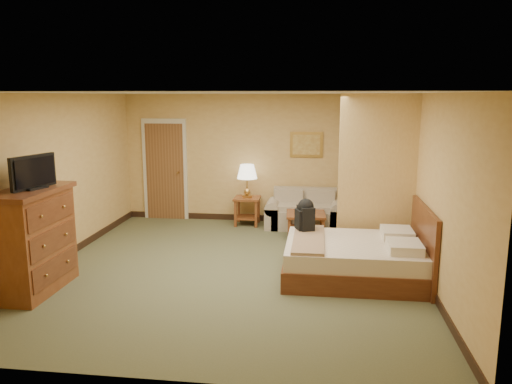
% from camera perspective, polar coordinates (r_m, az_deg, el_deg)
% --- Properties ---
extents(floor, '(6.00, 6.00, 0.00)m').
position_cam_1_polar(floor, '(7.57, -2.63, -8.83)').
color(floor, brown).
rests_on(floor, ground).
extents(ceiling, '(6.00, 6.00, 0.00)m').
position_cam_1_polar(ceiling, '(7.13, -2.82, 11.24)').
color(ceiling, white).
rests_on(ceiling, back_wall).
extents(back_wall, '(5.50, 0.02, 2.60)m').
position_cam_1_polar(back_wall, '(10.17, 0.22, 3.83)').
color(back_wall, tan).
rests_on(back_wall, floor).
extents(left_wall, '(0.02, 6.00, 2.60)m').
position_cam_1_polar(left_wall, '(8.17, -22.07, 1.26)').
color(left_wall, tan).
rests_on(left_wall, floor).
extents(right_wall, '(0.02, 6.00, 2.60)m').
position_cam_1_polar(right_wall, '(7.28, 19.10, 0.36)').
color(right_wall, tan).
rests_on(right_wall, floor).
extents(partition, '(1.20, 0.15, 2.60)m').
position_cam_1_polar(partition, '(8.09, 13.64, 1.67)').
color(partition, tan).
rests_on(partition, floor).
extents(door, '(0.94, 0.16, 2.10)m').
position_cam_1_polar(door, '(10.59, -10.34, 2.48)').
color(door, beige).
rests_on(door, floor).
extents(baseboard, '(5.50, 0.02, 0.12)m').
position_cam_1_polar(baseboard, '(10.39, 0.21, -2.97)').
color(baseboard, black).
rests_on(baseboard, floor).
extents(loveseat, '(1.52, 0.71, 0.77)m').
position_cam_1_polar(loveseat, '(9.86, 5.56, -2.66)').
color(loveseat, tan).
rests_on(loveseat, floor).
extents(side_table, '(0.51, 0.51, 0.56)m').
position_cam_1_polar(side_table, '(10.01, -1.01, -1.68)').
color(side_table, brown).
rests_on(side_table, floor).
extents(table_lamp, '(0.40, 0.40, 0.66)m').
position_cam_1_polar(table_lamp, '(9.88, -1.02, 2.24)').
color(table_lamp, '#B58842').
rests_on(table_lamp, side_table).
extents(coffee_table, '(0.74, 0.74, 0.45)m').
position_cam_1_polar(coffee_table, '(9.19, 5.71, -3.19)').
color(coffee_table, brown).
rests_on(coffee_table, floor).
extents(wall_picture, '(0.65, 0.04, 0.51)m').
position_cam_1_polar(wall_picture, '(10.04, 5.77, 5.41)').
color(wall_picture, '#B78E3F').
rests_on(wall_picture, back_wall).
extents(dresser, '(0.68, 1.30, 1.39)m').
position_cam_1_polar(dresser, '(7.20, -24.24, -5.04)').
color(dresser, brown).
rests_on(dresser, floor).
extents(tv, '(0.25, 0.71, 0.44)m').
position_cam_1_polar(tv, '(6.97, -24.11, 1.99)').
color(tv, black).
rests_on(tv, dresser).
extents(bed, '(1.96, 1.65, 1.06)m').
position_cam_1_polar(bed, '(7.30, 11.55, -7.40)').
color(bed, '#502412').
rests_on(bed, floor).
extents(backpack, '(0.29, 0.35, 0.52)m').
position_cam_1_polar(backpack, '(7.58, 5.70, -2.58)').
color(backpack, black).
rests_on(backpack, bed).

